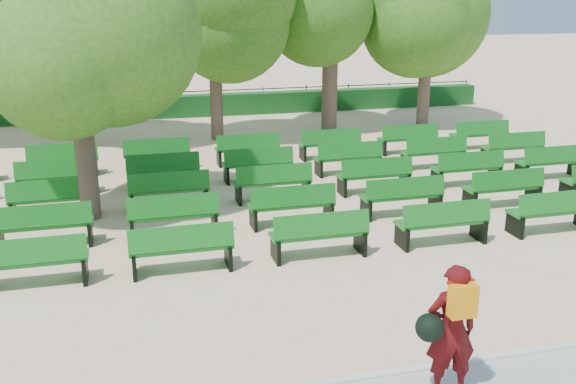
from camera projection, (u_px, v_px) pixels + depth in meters
The scene contains 8 objects.
ground at pixel (272, 226), 14.53m from camera, with size 120.00×120.00×0.00m, color beige.
curb at pixel (376, 377), 8.74m from camera, with size 30.00×0.12×0.10m, color silver.
hedge at pixel (196, 106), 27.33m from camera, with size 26.00×0.70×0.90m, color #134C1B.
fence at pixel (196, 114), 27.83m from camera, with size 26.00×0.10×1.02m, color black, non-canonical shape.
tree_line at pixel (210, 135), 23.77m from camera, with size 21.80×6.80×7.04m, color #3B721E, non-canonical shape.
bench_array at pixel (274, 196), 16.33m from camera, with size 1.95×0.62×1.22m.
tree_among at pixel (75, 49), 13.91m from camera, with size 4.10×4.10×5.75m.
person at pixel (450, 329), 8.09m from camera, with size 0.87×0.55×1.81m.
Camera 1 is at (-3.08, -13.29, 5.06)m, focal length 40.00 mm.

